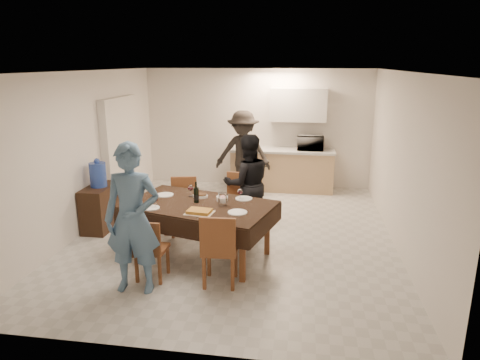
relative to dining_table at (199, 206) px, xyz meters
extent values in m
cube|color=beige|center=(0.38, 0.86, -0.76)|extent=(5.00, 6.00, 0.02)
cube|color=white|center=(0.38, 0.86, 1.84)|extent=(5.00, 6.00, 0.02)
cube|color=silver|center=(0.38, 3.86, 0.54)|extent=(5.00, 0.02, 2.60)
cube|color=silver|center=(0.38, -2.14, 0.54)|extent=(5.00, 0.02, 2.60)
cube|color=silver|center=(-2.12, 0.86, 0.54)|extent=(0.02, 6.00, 2.60)
cube|color=silver|center=(2.88, 0.86, 0.54)|extent=(0.02, 6.00, 2.60)
cube|color=silver|center=(-2.04, 2.06, 0.29)|extent=(0.15, 1.40, 2.10)
cube|color=tan|center=(0.98, 3.54, -0.33)|extent=(2.20, 0.60, 0.86)
cube|color=#B8B7B3|center=(0.98, 3.54, 0.12)|extent=(2.24, 0.64, 0.05)
cube|color=silver|center=(1.28, 3.68, 1.09)|extent=(1.20, 0.34, 0.70)
cube|color=black|center=(0.00, 0.00, 0.02)|extent=(2.29, 1.69, 0.04)
cube|color=brown|center=(0.00, 0.00, -0.38)|extent=(0.07, 0.07, 0.76)
cube|color=brown|center=(-0.45, -0.75, -0.35)|extent=(0.39, 0.39, 0.05)
cube|color=brown|center=(-0.45, -0.92, -0.13)|extent=(0.38, 0.04, 0.41)
cube|color=brown|center=(0.45, -0.75, -0.29)|extent=(0.46, 0.46, 0.05)
cube|color=brown|center=(0.45, -0.95, -0.04)|extent=(0.44, 0.06, 0.47)
cube|color=brown|center=(-0.45, 0.75, -0.31)|extent=(0.49, 0.49, 0.05)
cube|color=brown|center=(-0.45, 0.56, -0.06)|extent=(0.42, 0.12, 0.45)
cube|color=brown|center=(0.45, 0.75, -0.26)|extent=(0.49, 0.49, 0.06)
cube|color=brown|center=(0.45, 0.54, 0.02)|extent=(0.47, 0.07, 0.50)
cube|color=black|center=(-1.90, 0.78, -0.39)|extent=(0.40, 0.80, 0.74)
cylinder|color=#3253BA|center=(-1.90, 0.78, 0.18)|extent=(0.27, 0.27, 0.40)
cylinder|color=white|center=(0.35, -0.05, 0.13)|extent=(0.12, 0.12, 0.19)
cube|color=gold|center=(0.10, -0.38, 0.06)|extent=(0.39, 0.32, 0.05)
cylinder|color=white|center=(0.30, 0.18, 0.07)|extent=(0.17, 0.17, 0.07)
cylinder|color=white|center=(-0.05, 0.28, 0.05)|extent=(0.20, 0.20, 0.04)
cylinder|color=white|center=(-0.60, -0.30, 0.04)|extent=(0.24, 0.24, 0.01)
cylinder|color=white|center=(0.60, -0.30, 0.04)|extent=(0.26, 0.26, 0.01)
cylinder|color=white|center=(-0.60, 0.30, 0.04)|extent=(0.26, 0.26, 0.01)
cylinder|color=white|center=(0.60, 0.30, 0.04)|extent=(0.25, 0.25, 0.01)
imported|color=silver|center=(1.57, 3.54, 0.30)|extent=(0.55, 0.38, 0.31)
imported|color=#4F7397|center=(-0.55, -1.05, 0.16)|extent=(0.71, 0.49, 1.85)
imported|color=black|center=(0.55, 1.05, 0.06)|extent=(0.96, 0.85, 1.63)
imported|color=black|center=(0.18, 3.09, 0.13)|extent=(1.15, 0.66, 1.78)
camera|label=1|loc=(1.44, -5.59, 1.97)|focal=32.00mm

